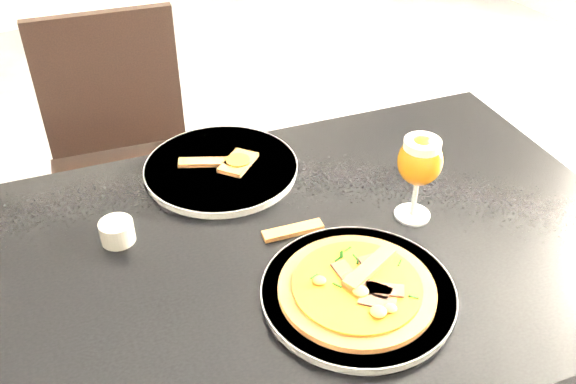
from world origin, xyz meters
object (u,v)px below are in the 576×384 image
chair_far (125,163)px  pizza (357,287)px  beer_glass (420,161)px  dining_table (311,280)px

chair_far → pizza: 1.01m
chair_far → beer_glass: beer_glass is taller
pizza → beer_glass: beer_glass is taller
chair_far → pizza: size_ratio=3.49×
chair_far → pizza: chair_far is taller
beer_glass → pizza: bearing=-148.6°
dining_table → pizza: bearing=-84.0°
dining_table → chair_far: size_ratio=1.45×
chair_far → beer_glass: bearing=-57.6°
chair_far → beer_glass: (0.35, -0.83, 0.38)m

